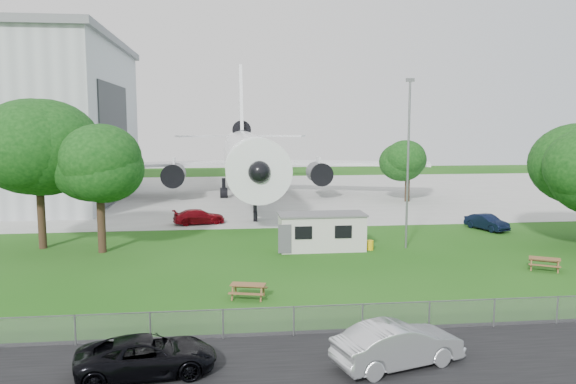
{
  "coord_description": "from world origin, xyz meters",
  "views": [
    {
      "loc": [
        -4.94,
        -32.36,
        9.1
      ],
      "look_at": [
        -0.19,
        8.0,
        4.0
      ],
      "focal_mm": 35.0,
      "sensor_mm": 36.0,
      "label": 1
    }
  ],
  "objects": [
    {
      "name": "asphalt_strip",
      "position": [
        0.0,
        -13.0,
        0.01
      ],
      "size": [
        120.0,
        8.0,
        0.02
      ],
      "primitive_type": "cube",
      "color": "black",
      "rests_on": "ground"
    },
    {
      "name": "car_apron_van",
      "position": [
        -7.07,
        17.63,
        0.66
      ],
      "size": [
        4.86,
        2.82,
        1.33
      ],
      "primitive_type": "imported",
      "rotation": [
        0.0,
        0.0,
        1.79
      ],
      "color": "maroon",
      "rests_on": "ground"
    },
    {
      "name": "car_ne_sedan",
      "position": [
        17.2,
        12.04,
        0.65
      ],
      "size": [
        2.67,
        4.19,
        1.3
      ],
      "primitive_type": "imported",
      "rotation": [
        0.0,
        0.0,
        0.35
      ],
      "color": "black",
      "rests_on": "ground"
    },
    {
      "name": "fence",
      "position": [
        0.0,
        -9.5,
        0.0
      ],
      "size": [
        58.0,
        0.04,
        1.3
      ],
      "primitive_type": "cube",
      "color": "gray",
      "rests_on": "ground"
    },
    {
      "name": "site_cabin",
      "position": [
        2.07,
        6.51,
        1.31
      ],
      "size": [
        6.75,
        2.7,
        2.62
      ],
      "color": "beige",
      "rests_on": "ground"
    },
    {
      "name": "car_west_estate",
      "position": [
        -7.74,
        -12.56,
        0.69
      ],
      "size": [
        5.27,
        3.01,
        1.39
      ],
      "primitive_type": "imported",
      "rotation": [
        0.0,
        0.0,
        1.72
      ],
      "color": "black",
      "rests_on": "ground"
    },
    {
      "name": "picnic_east",
      "position": [
        14.74,
        -0.67,
        0.0
      ],
      "size": [
        2.31,
        2.19,
        0.76
      ],
      "primitive_type": null,
      "rotation": [
        0.0,
        0.0,
        -0.52
      ],
      "color": "brown",
      "rests_on": "ground"
    },
    {
      "name": "airliner",
      "position": [
        -2.0,
        35.86,
        5.27
      ],
      "size": [
        46.36,
        47.73,
        17.69
      ],
      "color": "white",
      "rests_on": "ground"
    },
    {
      "name": "tree_far_apron",
      "position": [
        16.06,
        29.3,
        4.73
      ],
      "size": [
        5.82,
        5.82,
        7.65
      ],
      "color": "#382619",
      "rests_on": "ground"
    },
    {
      "name": "concrete_apron",
      "position": [
        0.0,
        38.0,
        0.01
      ],
      "size": [
        120.0,
        46.0,
        0.03
      ],
      "primitive_type": "cube",
      "color": "#B7B7B2",
      "rests_on": "ground"
    },
    {
      "name": "ground",
      "position": [
        0.0,
        0.0,
        0.0
      ],
      "size": [
        160.0,
        160.0,
        0.0
      ],
      "primitive_type": "plane",
      "color": "#2C611C"
    },
    {
      "name": "tree_west_small",
      "position": [
        -13.38,
        7.42,
        6.06
      ],
      "size": [
        6.52,
        6.52,
        9.34
      ],
      "color": "#382619",
      "rests_on": "ground"
    },
    {
      "name": "lamp_mast",
      "position": [
        8.2,
        6.2,
        6.0
      ],
      "size": [
        0.16,
        0.16,
        12.0
      ],
      "primitive_type": "cylinder",
      "color": "slate",
      "rests_on": "ground"
    },
    {
      "name": "picnic_west",
      "position": [
        -3.7,
        -4.12,
        0.0
      ],
      "size": [
        2.12,
        1.9,
        0.76
      ],
      "primitive_type": null,
      "rotation": [
        0.0,
        0.0,
        -0.25
      ],
      "color": "brown",
      "rests_on": "ground"
    },
    {
      "name": "tree_west_big",
      "position": [
        -17.92,
        9.22,
        7.2
      ],
      "size": [
        8.7,
        8.7,
        11.56
      ],
      "color": "#382619",
      "rests_on": "ground"
    },
    {
      "name": "car_centre_sedan",
      "position": [
        1.48,
        -12.93,
        0.82
      ],
      "size": [
        5.29,
        3.12,
        1.65
      ],
      "primitive_type": "imported",
      "rotation": [
        0.0,
        0.0,
        1.87
      ],
      "color": "#AEB0B6",
      "rests_on": "ground"
    }
  ]
}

